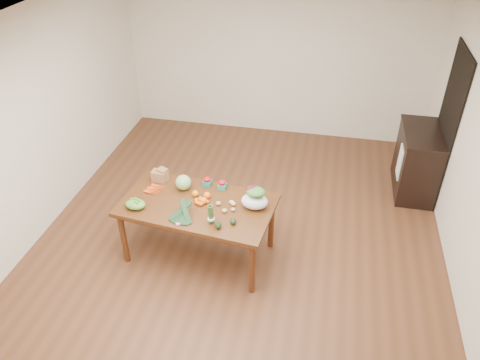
% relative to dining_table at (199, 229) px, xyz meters
% --- Properties ---
extents(floor, '(6.00, 6.00, 0.00)m').
position_rel_dining_table_xyz_m(floor, '(0.42, 0.34, -0.38)').
color(floor, brown).
rests_on(floor, ground).
extents(ceiling, '(5.00, 6.00, 0.02)m').
position_rel_dining_table_xyz_m(ceiling, '(0.42, 0.34, 2.33)').
color(ceiling, white).
rests_on(ceiling, room_walls).
extents(room_walls, '(5.02, 6.02, 2.70)m').
position_rel_dining_table_xyz_m(room_walls, '(0.42, 0.34, 0.97)').
color(room_walls, white).
rests_on(room_walls, floor).
extents(dining_table, '(1.81, 1.14, 0.75)m').
position_rel_dining_table_xyz_m(dining_table, '(0.00, 0.00, 0.00)').
color(dining_table, '#533213').
rests_on(dining_table, floor).
extents(doorway_dark, '(0.02, 1.00, 2.10)m').
position_rel_dining_table_xyz_m(doorway_dark, '(2.90, 1.94, 0.68)').
color(doorway_dark, black).
rests_on(doorway_dark, floor).
extents(cabinet, '(0.52, 1.02, 0.94)m').
position_rel_dining_table_xyz_m(cabinet, '(2.64, 1.94, 0.10)').
color(cabinet, black).
rests_on(cabinet, floor).
extents(dish_towel, '(0.02, 0.28, 0.45)m').
position_rel_dining_table_xyz_m(dish_towel, '(2.38, 1.74, 0.18)').
color(dish_towel, white).
rests_on(dish_towel, cabinet).
extents(paper_bag, '(0.25, 0.21, 0.16)m').
position_rel_dining_table_xyz_m(paper_bag, '(-0.58, 0.36, 0.46)').
color(paper_bag, brown).
rests_on(paper_bag, dining_table).
extents(cabbage, '(0.19, 0.19, 0.19)m').
position_rel_dining_table_xyz_m(cabbage, '(-0.24, 0.25, 0.47)').
color(cabbage, '#92BF6E').
rests_on(cabbage, dining_table).
extents(strawberry_basket_a, '(0.11, 0.11, 0.09)m').
position_rel_dining_table_xyz_m(strawberry_basket_a, '(0.01, 0.38, 0.42)').
color(strawberry_basket_a, red).
rests_on(strawberry_basket_a, dining_table).
extents(strawberry_basket_b, '(0.11, 0.11, 0.09)m').
position_rel_dining_table_xyz_m(strawberry_basket_b, '(0.21, 0.35, 0.42)').
color(strawberry_basket_b, red).
rests_on(strawberry_basket_b, dining_table).
extents(orange_a, '(0.08, 0.08, 0.08)m').
position_rel_dining_table_xyz_m(orange_a, '(-0.06, 0.13, 0.41)').
color(orange_a, orange).
rests_on(orange_a, dining_table).
extents(orange_b, '(0.08, 0.08, 0.08)m').
position_rel_dining_table_xyz_m(orange_b, '(0.08, 0.12, 0.42)').
color(orange_b, orange).
rests_on(orange_b, dining_table).
extents(orange_c, '(0.08, 0.08, 0.08)m').
position_rel_dining_table_xyz_m(orange_c, '(0.07, 0.02, 0.41)').
color(orange_c, orange).
rests_on(orange_c, dining_table).
extents(mandarin_cluster, '(0.20, 0.20, 0.08)m').
position_rel_dining_table_xyz_m(mandarin_cluster, '(0.04, 0.01, 0.41)').
color(mandarin_cluster, '#E45E0D').
rests_on(mandarin_cluster, dining_table).
extents(carrots, '(0.24, 0.24, 0.03)m').
position_rel_dining_table_xyz_m(carrots, '(-0.55, 0.15, 0.39)').
color(carrots, '#F74E14').
rests_on(carrots, dining_table).
extents(snap_pea_bag, '(0.23, 0.17, 0.10)m').
position_rel_dining_table_xyz_m(snap_pea_bag, '(-0.65, -0.22, 0.43)').
color(snap_pea_bag, '#649B34').
rests_on(snap_pea_bag, dining_table).
extents(kale_bunch, '(0.36, 0.43, 0.16)m').
position_rel_dining_table_xyz_m(kale_bunch, '(-0.08, -0.31, 0.45)').
color(kale_bunch, black).
rests_on(kale_bunch, dining_table).
extents(asparagus_bundle, '(0.09, 0.12, 0.26)m').
position_rel_dining_table_xyz_m(asparagus_bundle, '(0.25, -0.31, 0.50)').
color(asparagus_bundle, '#4A6E32').
rests_on(asparagus_bundle, dining_table).
extents(potato_a, '(0.06, 0.05, 0.05)m').
position_rel_dining_table_xyz_m(potato_a, '(0.24, 0.02, 0.40)').
color(potato_a, tan).
rests_on(potato_a, dining_table).
extents(potato_b, '(0.06, 0.05, 0.05)m').
position_rel_dining_table_xyz_m(potato_b, '(0.34, -0.09, 0.40)').
color(potato_b, tan).
rests_on(potato_b, dining_table).
extents(potato_c, '(0.06, 0.05, 0.05)m').
position_rel_dining_table_xyz_m(potato_c, '(0.41, 0.05, 0.40)').
color(potato_c, '#DAB77D').
rests_on(potato_c, dining_table).
extents(potato_d, '(0.06, 0.05, 0.05)m').
position_rel_dining_table_xyz_m(potato_d, '(0.38, 0.07, 0.40)').
color(potato_d, '#D9B87D').
rests_on(potato_d, dining_table).
extents(potato_e, '(0.05, 0.05, 0.04)m').
position_rel_dining_table_xyz_m(potato_e, '(0.43, -0.05, 0.40)').
color(potato_e, tan).
rests_on(potato_e, dining_table).
extents(avocado_a, '(0.10, 0.12, 0.07)m').
position_rel_dining_table_xyz_m(avocado_a, '(0.33, -0.36, 0.41)').
color(avocado_a, black).
rests_on(avocado_a, dining_table).
extents(avocado_b, '(0.09, 0.11, 0.06)m').
position_rel_dining_table_xyz_m(avocado_b, '(0.48, -0.26, 0.41)').
color(avocado_b, black).
rests_on(avocado_b, dining_table).
extents(salad_bag, '(0.33, 0.26, 0.23)m').
position_rel_dining_table_xyz_m(salad_bag, '(0.65, 0.06, 0.49)').
color(salad_bag, silver).
rests_on(salad_bag, dining_table).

